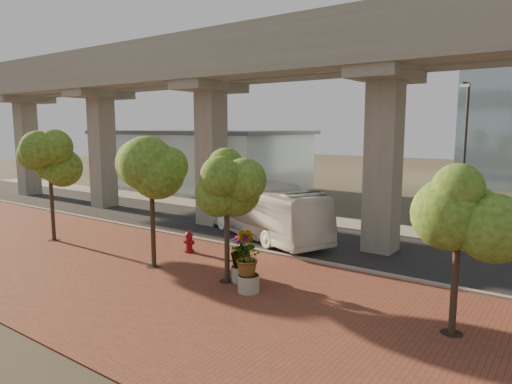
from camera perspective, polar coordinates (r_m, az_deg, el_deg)
The scene contains 18 objects.
ground at distance 26.69m, azimuth 1.44°, elevation -6.32°, with size 160.00×160.00×0.00m, color #3C382C.
brick_plaza at distance 20.83m, azimuth -11.28°, elevation -10.56°, with size 70.00×13.00×0.06m, color brown.
asphalt_road at distance 28.31m, azimuth 3.73°, elevation -5.45°, with size 90.00×8.00×0.04m, color black.
curb_strip at distance 25.10m, azimuth -1.16°, elevation -7.06°, with size 70.00×0.25×0.16m, color gray.
far_sidewalk at distance 32.99m, azimuth 8.81°, elevation -3.56°, with size 90.00×3.00×0.06m, color gray.
transit_viaduct at distance 27.54m, azimuth 3.87°, elevation 9.42°, with size 72.00×5.60×12.40m.
station_pavilion at distance 51.01m, azimuth -7.03°, elevation 4.18°, with size 23.00×13.00×6.30m.
transit_bus at distance 28.16m, azimuth 0.12°, elevation -2.12°, with size 2.78×11.83×3.30m, color white.
fire_hydrant at distance 24.57m, azimuth -8.37°, elevation -6.17°, with size 0.59×0.53×1.17m.
planter_front at distance 18.42m, azimuth -0.94°, elevation -8.52°, with size 1.96×1.96×2.16m.
planter_right at distance 19.71m, azimuth -1.95°, elevation -7.46°, with size 2.00×2.00×2.14m.
planter_left at distance 19.96m, azimuth -1.42°, elevation -7.02°, with size 2.06×2.06×2.27m.
street_tree_far_west at distance 28.78m, azimuth -24.43°, elevation 3.49°, with size 3.57×3.57×6.28m.
street_tree_near_west at distance 21.64m, azimuth -12.98°, elevation 2.65°, with size 3.81×3.81×6.36m.
street_tree_near_east at distance 19.08m, azimuth -3.72°, elevation 1.43°, with size 3.46×3.46×5.97m.
street_tree_far_east at distance 15.46m, azimuth 24.09°, elevation -1.78°, with size 3.66×3.66×5.80m.
streetlamp_west at distance 35.36m, azimuth -3.90°, elevation 5.15°, with size 0.41×1.20×8.29m.
streetlamp_east at distance 28.25m, azimuth 24.57°, elevation 4.55°, with size 0.45×1.31×9.01m.
Camera 1 is at (14.55, -21.37, 6.63)m, focal length 32.00 mm.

